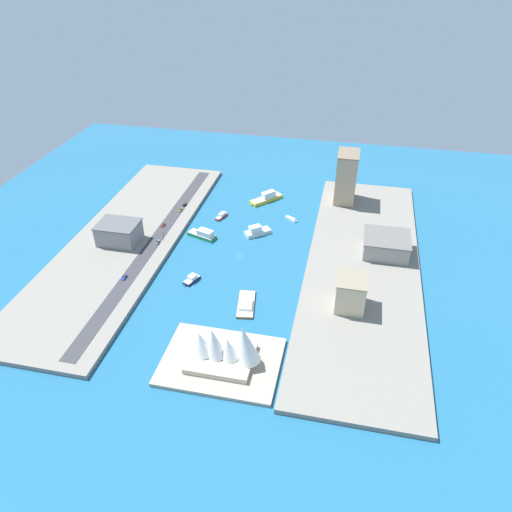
% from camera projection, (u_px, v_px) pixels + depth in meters
% --- Properties ---
extents(ground_plane, '(440.00, 440.00, 0.00)m').
position_uv_depth(ground_plane, '(239.00, 255.00, 322.82)').
color(ground_plane, '#23668E').
extents(quay_west, '(70.00, 240.00, 2.81)m').
position_uv_depth(quay_west, '(363.00, 268.00, 307.95)').
color(quay_west, gray).
rests_on(quay_west, ground_plane).
extents(quay_east, '(70.00, 240.00, 2.81)m').
position_uv_depth(quay_east, '(126.00, 240.00, 336.12)').
color(quay_east, gray).
rests_on(quay_east, ground_plane).
extents(peninsula_point, '(58.61, 43.83, 2.00)m').
position_uv_depth(peninsula_point, '(221.00, 361.00, 242.62)').
color(peninsula_point, '#A89E89').
rests_on(peninsula_point, ground_plane).
extents(road_strip, '(9.06, 228.00, 0.15)m').
position_uv_depth(road_strip, '(155.00, 241.00, 331.53)').
color(road_strip, '#38383D').
rests_on(road_strip, quay_east).
extents(ferry_green_doubledeck, '(22.78, 13.38, 6.30)m').
position_uv_depth(ferry_green_doubledeck, '(203.00, 234.00, 339.77)').
color(ferry_green_doubledeck, '#2D8C4C').
rests_on(ferry_green_doubledeck, ground_plane).
extents(tugboat_red, '(7.12, 13.18, 3.39)m').
position_uv_depth(tugboat_red, '(221.00, 216.00, 363.72)').
color(tugboat_red, red).
rests_on(tugboat_red, ground_plane).
extents(ferry_white_commuter, '(18.82, 17.07, 7.01)m').
position_uv_depth(ferry_white_commuter, '(257.00, 231.00, 343.21)').
color(ferry_white_commuter, silver).
rests_on(ferry_white_commuter, ground_plane).
extents(patrol_launch_navy, '(8.99, 12.91, 3.95)m').
position_uv_depth(patrol_launch_navy, '(192.00, 279.00, 298.32)').
color(patrol_launch_navy, '#1E284C').
rests_on(patrol_launch_navy, ground_plane).
extents(barge_flat_brown, '(12.97, 25.80, 3.02)m').
position_uv_depth(barge_flat_brown, '(246.00, 304.00, 279.12)').
color(barge_flat_brown, brown).
rests_on(barge_flat_brown, ground_plane).
extents(ferry_yellow_fast, '(24.05, 25.69, 7.21)m').
position_uv_depth(ferry_yellow_fast, '(267.00, 198.00, 385.49)').
color(ferry_yellow_fast, yellow).
rests_on(ferry_yellow_fast, ground_plane).
extents(sailboat_small_white, '(9.92, 8.71, 12.16)m').
position_uv_depth(sailboat_small_white, '(291.00, 219.00, 360.92)').
color(sailboat_small_white, white).
rests_on(sailboat_small_white, ground_plane).
extents(carpark_squat_concrete, '(29.63, 27.71, 12.15)m').
position_uv_depth(carpark_squat_concrete, '(386.00, 245.00, 316.96)').
color(carpark_squat_concrete, gray).
rests_on(carpark_squat_concrete, quay_west).
extents(office_block_beige, '(16.62, 19.50, 19.43)m').
position_uv_depth(office_block_beige, '(351.00, 292.00, 269.74)').
color(office_block_beige, '#C6B793').
rests_on(office_block_beige, quay_west).
extents(apartment_midrise_tan, '(15.92, 23.61, 39.05)m').
position_uv_depth(apartment_midrise_tan, '(346.00, 177.00, 370.73)').
color(apartment_midrise_tan, tan).
rests_on(apartment_midrise_tan, quay_west).
extents(warehouse_low_gray, '(27.11, 21.55, 13.97)m').
position_uv_depth(warehouse_low_gray, '(119.00, 232.00, 327.83)').
color(warehouse_low_gray, gray).
rests_on(warehouse_low_gray, quay_east).
extents(hatchback_blue, '(2.08, 5.06, 1.54)m').
position_uv_depth(hatchback_blue, '(124.00, 277.00, 296.46)').
color(hatchback_blue, black).
rests_on(hatchback_blue, road_strip).
extents(pickup_red, '(2.13, 4.58, 1.39)m').
position_uv_depth(pickup_red, '(163.00, 225.00, 348.18)').
color(pickup_red, black).
rests_on(pickup_red, road_strip).
extents(suv_black, '(1.79, 4.52, 1.61)m').
position_uv_depth(suv_black, '(185.00, 204.00, 373.67)').
color(suv_black, black).
rests_on(suv_black, road_strip).
extents(sedan_silver, '(1.90, 4.80, 1.61)m').
position_uv_depth(sedan_silver, '(157.00, 242.00, 329.04)').
color(sedan_silver, black).
rests_on(sedan_silver, road_strip).
extents(taxi_yellow_cab, '(1.97, 4.81, 1.49)m').
position_uv_depth(taxi_yellow_cab, '(180.00, 210.00, 366.83)').
color(taxi_yellow_cab, black).
rests_on(taxi_yellow_cab, road_strip).
extents(traffic_light_waterfront, '(0.36, 0.36, 6.50)m').
position_uv_depth(traffic_light_waterfront, '(163.00, 235.00, 330.07)').
color(traffic_light_waterfront, black).
rests_on(traffic_light_waterfront, quay_east).
extents(opera_landmark, '(36.18, 25.61, 25.03)m').
position_uv_depth(opera_landmark, '(225.00, 348.00, 236.80)').
color(opera_landmark, '#BCAD93').
rests_on(opera_landmark, peninsula_point).
extents(park_tree_cluster, '(12.32, 14.03, 9.04)m').
position_uv_depth(park_tree_cluster, '(375.00, 231.00, 330.83)').
color(park_tree_cluster, brown).
rests_on(park_tree_cluster, quay_west).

